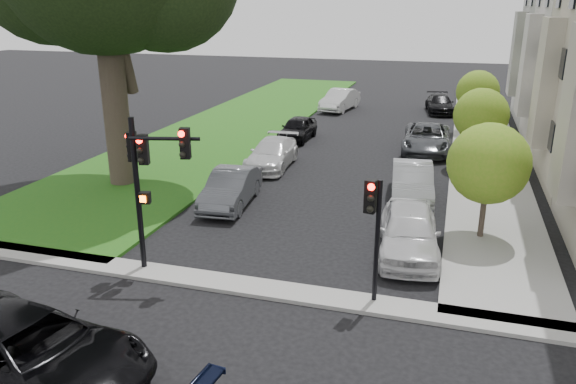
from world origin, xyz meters
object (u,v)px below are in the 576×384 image
(car_parked_6, at_px, (272,154))
(car_parked_7, at_px, (297,128))
(small_tree_b, at_px, (481,115))
(car_parked_1, at_px, (412,182))
(traffic_signal_secondary, at_px, (374,219))
(car_cross_near, at_px, (28,351))
(traffic_signal_main, at_px, (147,168))
(small_tree_c, at_px, (478,92))
(car_parked_4, at_px, (440,104))
(car_parked_9, at_px, (340,100))
(car_parked_2, at_px, (427,138))
(small_tree_a, at_px, (489,164))
(car_parked_0, at_px, (409,231))
(car_parked_5, at_px, (231,188))

(car_parked_6, distance_m, car_parked_7, 6.02)
(small_tree_b, relative_size, car_parked_1, 0.85)
(traffic_signal_secondary, distance_m, car_cross_near, 8.67)
(traffic_signal_main, bearing_deg, car_parked_1, 52.01)
(small_tree_c, height_order, car_cross_near, small_tree_c)
(car_parked_4, bearing_deg, small_tree_b, -89.65)
(car_cross_near, height_order, car_parked_9, car_cross_near)
(small_tree_b, height_order, car_parked_2, small_tree_b)
(traffic_signal_secondary, relative_size, car_parked_9, 0.74)
(traffic_signal_secondary, xyz_separation_m, car_parked_1, (0.35, 8.94, -1.71))
(small_tree_a, relative_size, car_parked_0, 0.87)
(car_parked_9, bearing_deg, traffic_signal_secondary, -67.56)
(traffic_signal_secondary, distance_m, car_parked_0, 3.96)
(small_tree_a, distance_m, small_tree_b, 9.30)
(car_parked_5, bearing_deg, car_parked_9, 84.76)
(traffic_signal_main, height_order, car_parked_6, traffic_signal_main)
(small_tree_c, bearing_deg, car_cross_near, -108.47)
(traffic_signal_secondary, relative_size, car_parked_5, 0.81)
(car_parked_7, bearing_deg, car_parked_6, -84.89)
(car_parked_0, relative_size, car_parked_1, 1.01)
(car_parked_1, bearing_deg, car_parked_4, 82.72)
(small_tree_c, distance_m, car_parked_4, 7.11)
(small_tree_c, distance_m, car_parked_5, 19.40)
(car_parked_1, height_order, car_parked_7, car_parked_1)
(car_parked_1, height_order, car_parked_4, car_parked_1)
(car_cross_near, height_order, car_parked_7, car_cross_near)
(small_tree_a, height_order, car_parked_7, small_tree_a)
(car_parked_9, bearing_deg, small_tree_b, -45.06)
(traffic_signal_main, xyz_separation_m, car_parked_4, (7.27, 29.32, -2.63))
(car_parked_2, bearing_deg, car_parked_9, 121.06)
(car_cross_near, height_order, car_parked_4, car_cross_near)
(car_parked_2, height_order, car_parked_4, car_parked_2)
(car_parked_1, distance_m, car_parked_9, 20.53)
(car_parked_6, xyz_separation_m, car_parked_9, (0.07, 16.26, 0.10))
(small_tree_c, xyz_separation_m, car_parked_6, (-9.78, -10.97, -1.91))
(small_tree_b, relative_size, car_parked_7, 0.98)
(car_parked_0, height_order, car_parked_2, car_parked_0)
(car_parked_1, xyz_separation_m, car_parked_2, (0.08, 8.40, -0.02))
(car_parked_2, distance_m, car_parked_9, 13.01)
(traffic_signal_secondary, height_order, car_parked_2, traffic_signal_secondary)
(car_parked_7, bearing_deg, traffic_signal_main, -86.81)
(traffic_signal_main, distance_m, car_parked_6, 12.21)
(small_tree_a, relative_size, car_parked_2, 0.76)
(car_parked_1, bearing_deg, traffic_signal_main, -134.38)
(traffic_signal_secondary, xyz_separation_m, car_parked_0, (0.71, 3.51, -1.68))
(car_cross_near, bearing_deg, small_tree_c, -9.68)
(car_parked_4, bearing_deg, car_parked_9, 179.90)
(car_cross_near, xyz_separation_m, car_parked_2, (6.91, 22.85, -0.04))
(car_parked_6, bearing_deg, car_cross_near, -91.72)
(car_parked_1, distance_m, car_parked_4, 20.42)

